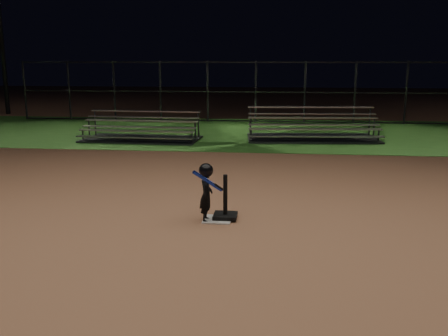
# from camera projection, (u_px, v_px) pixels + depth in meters

# --- Properties ---
(ground) EXTENTS (80.00, 80.00, 0.00)m
(ground) POSITION_uv_depth(u_px,v_px,m) (217.00, 220.00, 8.04)
(ground) COLOR #A56C4A
(ground) RESTS_ON ground
(grass_strip) EXTENTS (60.00, 8.00, 0.01)m
(grass_strip) POSITION_uv_depth(u_px,v_px,m) (251.00, 132.00, 17.75)
(grass_strip) COLOR #2A5F1E
(grass_strip) RESTS_ON ground
(home_plate) EXTENTS (0.45, 0.45, 0.02)m
(home_plate) POSITION_uv_depth(u_px,v_px,m) (217.00, 219.00, 8.04)
(home_plate) COLOR beige
(home_plate) RESTS_ON ground
(batting_tee) EXTENTS (0.38, 0.38, 0.72)m
(batting_tee) POSITION_uv_depth(u_px,v_px,m) (225.00, 210.00, 8.07)
(batting_tee) COLOR black
(batting_tee) RESTS_ON home_plate
(child_batter) EXTENTS (0.46, 0.52, 0.95)m
(child_batter) POSITION_uv_depth(u_px,v_px,m) (206.00, 191.00, 7.88)
(child_batter) COLOR black
(child_batter) RESTS_ON ground
(bleacher_left) EXTENTS (3.77, 1.95, 0.91)m
(bleacher_left) POSITION_uv_depth(u_px,v_px,m) (141.00, 134.00, 16.00)
(bleacher_left) COLOR silver
(bleacher_left) RESTS_ON ground
(bleacher_right) EXTENTS (4.32, 2.36, 1.02)m
(bleacher_right) POSITION_uv_depth(u_px,v_px,m) (312.00, 133.00, 16.14)
(bleacher_right) COLOR silver
(bleacher_right) RESTS_ON ground
(backstop_fence) EXTENTS (20.08, 0.08, 2.50)m
(backstop_fence) POSITION_uv_depth(u_px,v_px,m) (256.00, 92.00, 20.40)
(backstop_fence) COLOR #38383D
(backstop_fence) RESTS_ON ground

